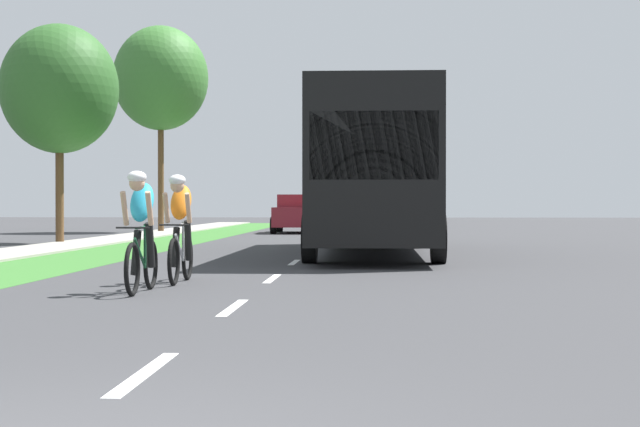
% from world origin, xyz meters
% --- Properties ---
extents(ground_plane, '(120.00, 120.00, 0.00)m').
position_xyz_m(ground_plane, '(0.00, 20.00, 0.00)').
color(ground_plane, '#38383A').
extents(grass_verge, '(2.31, 70.00, 0.01)m').
position_xyz_m(grass_verge, '(-4.64, 20.00, 0.00)').
color(grass_verge, '#38722D').
rests_on(grass_verge, ground_plane).
extents(sidewalk_concrete, '(1.90, 70.00, 0.10)m').
position_xyz_m(sidewalk_concrete, '(-6.74, 20.00, 0.00)').
color(sidewalk_concrete, '#9E998E').
rests_on(sidewalk_concrete, ground_plane).
extents(lane_markings_center, '(0.12, 53.49, 0.01)m').
position_xyz_m(lane_markings_center, '(0.00, 24.00, 0.00)').
color(lane_markings_center, white).
rests_on(lane_markings_center, ground_plane).
extents(cyclist_lead, '(0.42, 1.72, 1.58)m').
position_xyz_m(cyclist_lead, '(-1.45, 8.55, 0.81)').
color(cyclist_lead, black).
rests_on(cyclist_lead, ground_plane).
extents(cyclist_trailing, '(0.42, 1.72, 1.58)m').
position_xyz_m(cyclist_trailing, '(-1.26, 10.20, 0.81)').
color(cyclist_trailing, black).
rests_on(cyclist_trailing, ground_plane).
extents(bus_black, '(2.78, 11.60, 3.48)m').
position_xyz_m(bus_black, '(1.57, 18.93, 1.98)').
color(bus_black, black).
rests_on(bus_black, ground_plane).
extents(sedan_maroon, '(1.98, 4.30, 1.52)m').
position_xyz_m(sedan_maroon, '(-1.41, 35.44, 0.77)').
color(sedan_maroon, maroon).
rests_on(sedan_maroon, ground_plane).
extents(street_tree_near, '(3.42, 3.42, 6.40)m').
position_xyz_m(street_tree_near, '(-7.59, 24.45, 4.50)').
color(street_tree_near, brown).
rests_on(street_tree_near, ground_plane).
extents(street_tree_far, '(3.85, 3.85, 8.37)m').
position_xyz_m(street_tree_far, '(-7.06, 35.92, 6.24)').
color(street_tree_far, brown).
rests_on(street_tree_far, ground_plane).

